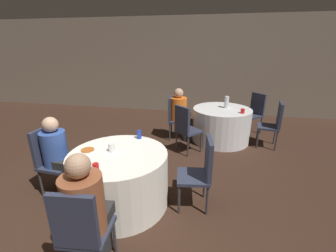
{
  "coord_description": "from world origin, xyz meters",
  "views": [
    {
      "loc": [
        1.28,
        -2.25,
        1.98
      ],
      "look_at": [
        0.65,
        0.92,
        0.82
      ],
      "focal_mm": 24.0,
      "sensor_mm": 36.0,
      "label": 1
    }
  ],
  "objects_px": {
    "chair_near_south": "(81,228)",
    "chair_near_west": "(50,156)",
    "table_far": "(221,125)",
    "person_orange_shirt": "(181,113)",
    "soda_can_blue": "(139,134)",
    "table_near": "(120,179)",
    "chair_near_east": "(201,168)",
    "soda_can_red": "(96,169)",
    "chair_far_east": "(274,121)",
    "chair_far_northeast": "(255,110)",
    "bottle_far": "(227,102)",
    "chair_far_southwest": "(185,126)",
    "person_blue_shirt": "(61,157)",
    "chair_far_west": "(174,115)",
    "pizza_plate_near": "(88,150)",
    "person_floral_shirt": "(89,210)"
  },
  "relations": [
    {
      "from": "chair_near_east",
      "to": "chair_near_south",
      "type": "height_order",
      "value": "same"
    },
    {
      "from": "person_floral_shirt",
      "to": "chair_far_east",
      "type": "bearing_deg",
      "value": 48.49
    },
    {
      "from": "chair_near_south",
      "to": "person_floral_shirt",
      "type": "bearing_deg",
      "value": 90.0
    },
    {
      "from": "person_blue_shirt",
      "to": "soda_can_blue",
      "type": "height_order",
      "value": "person_blue_shirt"
    },
    {
      "from": "person_floral_shirt",
      "to": "pizza_plate_near",
      "type": "distance_m",
      "value": 1.01
    },
    {
      "from": "table_far",
      "to": "chair_far_west",
      "type": "relative_size",
      "value": 1.31
    },
    {
      "from": "chair_far_east",
      "to": "soda_can_blue",
      "type": "distance_m",
      "value": 2.85
    },
    {
      "from": "chair_near_south",
      "to": "person_blue_shirt",
      "type": "relative_size",
      "value": 0.84
    },
    {
      "from": "table_far",
      "to": "person_blue_shirt",
      "type": "distance_m",
      "value": 3.23
    },
    {
      "from": "pizza_plate_near",
      "to": "soda_can_blue",
      "type": "xyz_separation_m",
      "value": [
        0.52,
        0.52,
        0.05
      ]
    },
    {
      "from": "chair_far_west",
      "to": "soda_can_red",
      "type": "bearing_deg",
      "value": -11.0
    },
    {
      "from": "person_floral_shirt",
      "to": "table_far",
      "type": "bearing_deg",
      "value": 63.61
    },
    {
      "from": "bottle_far",
      "to": "chair_far_southwest",
      "type": "bearing_deg",
      "value": -132.26
    },
    {
      "from": "soda_can_blue",
      "to": "person_floral_shirt",
      "type": "bearing_deg",
      "value": -90.85
    },
    {
      "from": "soda_can_blue",
      "to": "chair_far_east",
      "type": "bearing_deg",
      "value": 37.95
    },
    {
      "from": "bottle_far",
      "to": "chair_far_northeast",
      "type": "bearing_deg",
      "value": 40.43
    },
    {
      "from": "chair_near_west",
      "to": "chair_far_east",
      "type": "height_order",
      "value": "same"
    },
    {
      "from": "chair_far_east",
      "to": "soda_can_red",
      "type": "xyz_separation_m",
      "value": [
        -2.38,
        -2.75,
        0.23
      ]
    },
    {
      "from": "chair_far_northeast",
      "to": "person_blue_shirt",
      "type": "distance_m",
      "value": 4.25
    },
    {
      "from": "chair_far_east",
      "to": "soda_can_red",
      "type": "distance_m",
      "value": 3.64
    },
    {
      "from": "chair_near_south",
      "to": "person_floral_shirt",
      "type": "distance_m",
      "value": 0.17
    },
    {
      "from": "person_blue_shirt",
      "to": "bottle_far",
      "type": "distance_m",
      "value": 3.35
    },
    {
      "from": "person_orange_shirt",
      "to": "soda_can_red",
      "type": "xyz_separation_m",
      "value": [
        -0.49,
        -2.83,
        0.2
      ]
    },
    {
      "from": "chair_far_northeast",
      "to": "soda_can_red",
      "type": "bearing_deg",
      "value": 108.17
    },
    {
      "from": "chair_near_west",
      "to": "chair_far_northeast",
      "type": "xyz_separation_m",
      "value": [
        3.14,
        3.03,
        0.0
      ]
    },
    {
      "from": "chair_far_west",
      "to": "person_blue_shirt",
      "type": "height_order",
      "value": "person_blue_shirt"
    },
    {
      "from": "table_far",
      "to": "table_near",
      "type": "bearing_deg",
      "value": -118.78
    },
    {
      "from": "table_near",
      "to": "chair_far_southwest",
      "type": "relative_size",
      "value": 1.31
    },
    {
      "from": "bottle_far",
      "to": "table_far",
      "type": "bearing_deg",
      "value": -134.42
    },
    {
      "from": "chair_far_west",
      "to": "chair_near_east",
      "type": "bearing_deg",
      "value": 13.96
    },
    {
      "from": "chair_near_south",
      "to": "pizza_plate_near",
      "type": "height_order",
      "value": "chair_near_south"
    },
    {
      "from": "table_far",
      "to": "chair_near_east",
      "type": "height_order",
      "value": "chair_near_east"
    },
    {
      "from": "chair_near_west",
      "to": "person_floral_shirt",
      "type": "height_order",
      "value": "person_floral_shirt"
    },
    {
      "from": "soda_can_blue",
      "to": "table_near",
      "type": "bearing_deg",
      "value": -101.73
    },
    {
      "from": "chair_far_northeast",
      "to": "table_far",
      "type": "bearing_deg",
      "value": 90.0
    },
    {
      "from": "chair_near_west",
      "to": "bottle_far",
      "type": "bearing_deg",
      "value": 138.67
    },
    {
      "from": "table_far",
      "to": "person_orange_shirt",
      "type": "distance_m",
      "value": 0.9
    },
    {
      "from": "chair_far_west",
      "to": "pizza_plate_near",
      "type": "xyz_separation_m",
      "value": [
        -0.71,
        -2.33,
        0.18
      ]
    },
    {
      "from": "table_far",
      "to": "person_orange_shirt",
      "type": "xyz_separation_m",
      "value": [
        -0.87,
        -0.07,
        0.22
      ]
    },
    {
      "from": "chair_near_west",
      "to": "person_orange_shirt",
      "type": "bearing_deg",
      "value": 150.61
    },
    {
      "from": "chair_near_south",
      "to": "chair_near_west",
      "type": "bearing_deg",
      "value": 130.23
    },
    {
      "from": "table_near",
      "to": "person_orange_shirt",
      "type": "xyz_separation_m",
      "value": [
        0.46,
        2.35,
        0.22
      ]
    },
    {
      "from": "chair_far_northeast",
      "to": "person_orange_shirt",
      "type": "height_order",
      "value": "person_orange_shirt"
    },
    {
      "from": "chair_far_southwest",
      "to": "person_blue_shirt",
      "type": "xyz_separation_m",
      "value": [
        -1.5,
        -1.59,
        0.01
      ]
    },
    {
      "from": "chair_near_east",
      "to": "chair_far_northeast",
      "type": "distance_m",
      "value": 3.14
    },
    {
      "from": "table_far",
      "to": "soda_can_red",
      "type": "xyz_separation_m",
      "value": [
        -1.36,
        -2.9,
        0.42
      ]
    },
    {
      "from": "person_blue_shirt",
      "to": "bottle_far",
      "type": "bearing_deg",
      "value": 140.88
    },
    {
      "from": "chair_near_east",
      "to": "chair_far_west",
      "type": "distance_m",
      "value": 2.31
    },
    {
      "from": "table_near",
      "to": "bottle_far",
      "type": "relative_size",
      "value": 4.89
    },
    {
      "from": "person_floral_shirt",
      "to": "soda_can_red",
      "type": "bearing_deg",
      "value": 100.76
    }
  ]
}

